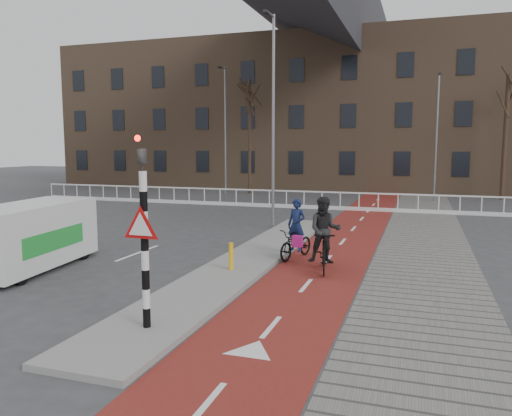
% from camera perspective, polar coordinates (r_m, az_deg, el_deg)
% --- Properties ---
extents(ground, '(120.00, 120.00, 0.00)m').
position_cam_1_polar(ground, '(11.17, -4.28, -10.88)').
color(ground, '#38383A').
rests_on(ground, ground).
extents(bike_lane, '(2.50, 60.00, 0.01)m').
position_cam_1_polar(bike_lane, '(20.26, 10.71, -2.79)').
color(bike_lane, maroon).
rests_on(bike_lane, ground).
extents(sidewalk, '(3.00, 60.00, 0.01)m').
position_cam_1_polar(sidewalk, '(20.09, 18.66, -3.12)').
color(sidewalk, slate).
rests_on(sidewalk, ground).
extents(curb_island, '(1.80, 16.00, 0.12)m').
position_cam_1_polar(curb_island, '(15.00, -0.85, -5.93)').
color(curb_island, gray).
rests_on(curb_island, ground).
extents(traffic_signal, '(0.80, 0.80, 3.68)m').
position_cam_1_polar(traffic_signal, '(9.21, -12.72, -2.17)').
color(traffic_signal, black).
rests_on(traffic_signal, curb_island).
extents(bollard, '(0.12, 0.12, 0.74)m').
position_cam_1_polar(bollard, '(13.52, -2.86, -5.52)').
color(bollard, '#FBB30D').
rests_on(bollard, curb_island).
extents(cyclist_near, '(1.09, 1.85, 1.84)m').
position_cam_1_polar(cyclist_near, '(15.33, 4.63, -3.52)').
color(cyclist_near, black).
rests_on(cyclist_near, bike_lane).
extents(cyclist_far, '(1.00, 2.00, 2.06)m').
position_cam_1_polar(cyclist_far, '(13.81, 7.83, -3.73)').
color(cyclist_far, black).
rests_on(cyclist_far, bike_lane).
extents(van, '(2.19, 4.45, 1.84)m').
position_cam_1_polar(van, '(15.29, -24.49, -2.86)').
color(van, silver).
rests_on(van, ground).
extents(railing, '(28.00, 0.10, 0.99)m').
position_cam_1_polar(railing, '(28.47, -0.40, 0.79)').
color(railing, silver).
rests_on(railing, ground).
extents(townhouse_row, '(46.00, 10.00, 15.90)m').
position_cam_1_polar(townhouse_row, '(42.62, 8.91, 12.92)').
color(townhouse_row, '#7F6047').
rests_on(townhouse_row, ground).
extents(tree_mid, '(0.22, 0.22, 8.11)m').
position_cam_1_polar(tree_mid, '(36.11, -0.74, 8.09)').
color(tree_mid, '#2E1F14').
rests_on(tree_mid, ground).
extents(tree_right, '(0.27, 0.27, 7.90)m').
position_cam_1_polar(tree_right, '(35.82, 26.58, 7.18)').
color(tree_right, '#2E1F14').
rests_on(tree_right, ground).
extents(streetlight_near, '(0.12, 0.12, 8.65)m').
position_cam_1_polar(streetlight_near, '(20.68, 1.99, 9.55)').
color(streetlight_near, slate).
rests_on(streetlight_near, ground).
extents(streetlight_left, '(0.12, 0.12, 8.89)m').
position_cam_1_polar(streetlight_left, '(35.82, -3.52, 8.71)').
color(streetlight_left, slate).
rests_on(streetlight_left, ground).
extents(streetlight_right, '(0.12, 0.12, 7.84)m').
position_cam_1_polar(streetlight_right, '(33.05, 19.93, 7.52)').
color(streetlight_right, slate).
rests_on(streetlight_right, ground).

